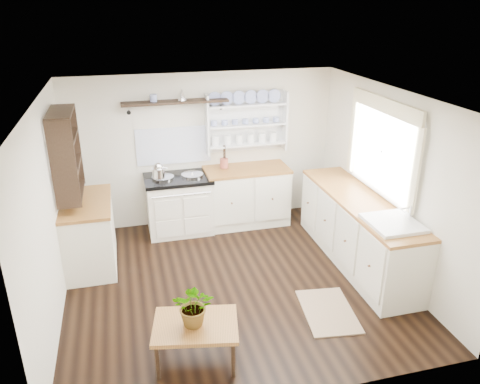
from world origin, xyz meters
name	(u,v)px	position (x,y,z in m)	size (l,w,h in m)	color
floor	(234,282)	(0.00, 0.00, 0.00)	(4.00, 3.80, 0.01)	black
wall_back	(203,150)	(0.00, 1.90, 1.15)	(4.00, 0.02, 2.30)	silver
wall_right	(388,182)	(2.00, 0.00, 1.15)	(0.02, 3.80, 2.30)	silver
wall_left	(48,216)	(-2.00, 0.00, 1.15)	(0.02, 3.80, 2.30)	silver
ceiling	(232,97)	(0.00, 0.00, 2.30)	(4.00, 3.80, 0.01)	white
window	(382,147)	(1.95, 0.15, 1.56)	(0.08, 1.55, 1.22)	white
aga_cooker	(179,204)	(-0.45, 1.57, 0.44)	(0.97, 0.68, 0.90)	white
back_cabinets	(246,195)	(0.60, 1.60, 0.46)	(1.27, 0.63, 0.90)	white
right_cabinets	(358,230)	(1.70, 0.10, 0.46)	(0.62, 2.43, 0.90)	white
belfast_sink	(392,233)	(1.70, -0.65, 0.80)	(0.55, 0.60, 0.45)	white
left_cabinets	(89,233)	(-1.70, 0.90, 0.46)	(0.62, 1.13, 0.90)	white
plate_rack	(245,121)	(0.65, 1.86, 1.56)	(1.20, 0.22, 0.90)	white
high_shelf	(175,103)	(-0.40, 1.78, 1.91)	(1.50, 0.29, 0.16)	black
left_shelving	(66,153)	(-1.84, 0.90, 1.55)	(0.28, 0.80, 1.05)	black
kettle	(158,170)	(-0.73, 1.45, 1.04)	(0.18, 0.18, 0.22)	silver
utensil_crock	(224,163)	(0.27, 1.68, 0.98)	(0.12, 0.12, 0.14)	#A74E3D
center_table	(196,328)	(-0.67, -1.22, 0.38)	(0.89, 0.71, 0.43)	brown
potted_plant	(195,305)	(-0.67, -1.22, 0.64)	(0.38, 0.33, 0.42)	#3F7233
floor_rug	(328,311)	(0.89, -0.84, 0.01)	(0.55, 0.85, 0.02)	olive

